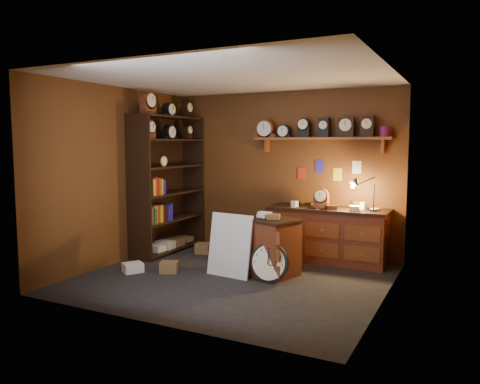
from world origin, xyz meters
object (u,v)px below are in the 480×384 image
(shelving_unit, at_px, (167,178))
(low_cabinet, at_px, (271,245))
(big_round_clock, at_px, (269,263))
(workbench, at_px, (328,232))

(shelving_unit, relative_size, low_cabinet, 2.89)
(shelving_unit, height_order, big_round_clock, shelving_unit)
(workbench, bearing_deg, big_round_clock, -105.84)
(workbench, distance_m, big_round_clock, 1.46)
(low_cabinet, xyz_separation_m, big_round_clock, (0.11, -0.30, -0.17))
(shelving_unit, xyz_separation_m, workbench, (2.69, 0.49, -0.78))
(shelving_unit, relative_size, workbench, 1.40)
(shelving_unit, distance_m, workbench, 2.84)
(workbench, xyz_separation_m, big_round_clock, (-0.40, -1.39, -0.21))
(low_cabinet, bearing_deg, shelving_unit, -176.53)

